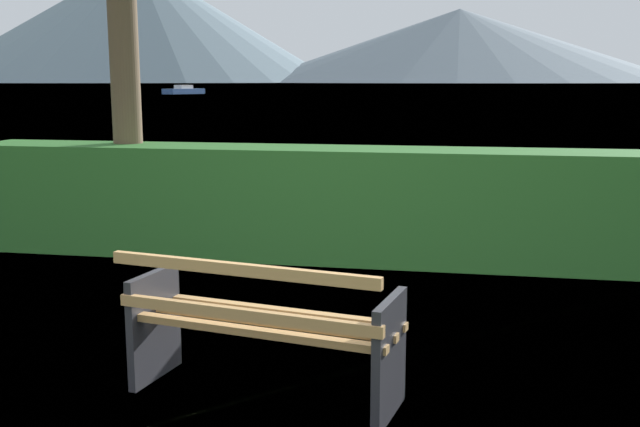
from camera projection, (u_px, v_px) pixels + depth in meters
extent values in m
plane|color=olive|center=(267.00, 394.00, 4.37)|extent=(1400.00, 1400.00, 0.00)
plane|color=#6B8EA3|center=(456.00, 84.00, 302.10)|extent=(620.00, 620.00, 0.00)
cube|color=tan|center=(251.00, 331.00, 4.11)|extent=(1.57, 0.36, 0.04)
cube|color=tan|center=(266.00, 321.00, 4.29)|extent=(1.57, 0.36, 0.04)
cube|color=tan|center=(279.00, 312.00, 4.47)|extent=(1.57, 0.36, 0.04)
cube|color=tan|center=(244.00, 315.00, 4.02)|extent=(1.56, 0.34, 0.06)
cube|color=tan|center=(239.00, 269.00, 3.94)|extent=(1.56, 0.34, 0.06)
cube|color=#2D2D33|center=(154.00, 325.00, 4.56)|extent=(0.15, 0.51, 0.68)
cube|color=#2D2D33|center=(389.00, 358.00, 4.02)|extent=(0.15, 0.51, 0.68)
cube|color=#2D6B28|center=(350.00, 204.00, 7.58)|extent=(8.09, 0.80, 1.15)
cylinder|color=brown|center=(124.00, 58.00, 7.93)|extent=(0.31, 0.31, 4.12)
cube|color=#335693|center=(184.00, 91.00, 96.82)|extent=(4.40, 6.03, 0.69)
cube|color=silver|center=(184.00, 87.00, 96.71)|extent=(2.23, 2.49, 0.47)
cone|color=slate|center=(138.00, 22.00, 549.67)|extent=(298.20, 298.20, 88.65)
cone|color=gray|center=(459.00, 46.00, 545.62)|extent=(315.23, 315.23, 53.08)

